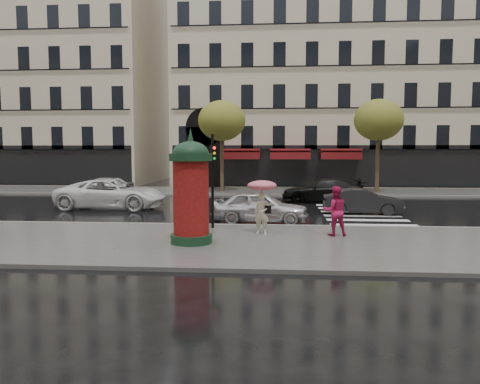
# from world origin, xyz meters

# --- Properties ---
(ground) EXTENTS (160.00, 160.00, 0.00)m
(ground) POSITION_xyz_m (0.00, 0.00, 0.00)
(ground) COLOR black
(ground) RESTS_ON ground
(near_sidewalk) EXTENTS (90.00, 7.00, 0.12)m
(near_sidewalk) POSITION_xyz_m (0.00, -0.50, 0.06)
(near_sidewalk) COLOR #474744
(near_sidewalk) RESTS_ON ground
(far_sidewalk) EXTENTS (90.00, 6.00, 0.12)m
(far_sidewalk) POSITION_xyz_m (0.00, 19.00, 0.06)
(far_sidewalk) COLOR #474744
(far_sidewalk) RESTS_ON ground
(near_kerb) EXTENTS (90.00, 0.25, 0.14)m
(near_kerb) POSITION_xyz_m (0.00, 3.00, 0.07)
(near_kerb) COLOR slate
(near_kerb) RESTS_ON ground
(far_kerb) EXTENTS (90.00, 0.25, 0.14)m
(far_kerb) POSITION_xyz_m (0.00, 16.00, 0.07)
(far_kerb) COLOR slate
(far_kerb) RESTS_ON ground
(zebra_crossing) EXTENTS (3.60, 11.75, 0.01)m
(zebra_crossing) POSITION_xyz_m (6.00, 9.60, 0.01)
(zebra_crossing) COLOR silver
(zebra_crossing) RESTS_ON ground
(bldg_far_corner) EXTENTS (26.00, 14.00, 22.90)m
(bldg_far_corner) POSITION_xyz_m (6.00, 30.00, 11.31)
(bldg_far_corner) COLOR #B7A88C
(bldg_far_corner) RESTS_ON ground
(bldg_far_left) EXTENTS (24.00, 14.00, 22.90)m
(bldg_far_left) POSITION_xyz_m (-22.00, 30.00, 11.31)
(bldg_far_left) COLOR #B7A88C
(bldg_far_left) RESTS_ON ground
(tree_far_left) EXTENTS (3.40, 3.40, 6.64)m
(tree_far_left) POSITION_xyz_m (-2.00, 18.00, 5.17)
(tree_far_left) COLOR #38281C
(tree_far_left) RESTS_ON ground
(tree_far_right) EXTENTS (3.40, 3.40, 6.64)m
(tree_far_right) POSITION_xyz_m (9.00, 18.00, 5.17)
(tree_far_right) COLOR #38281C
(tree_far_right) RESTS_ON ground
(woman_umbrella) EXTENTS (1.03, 1.03, 1.99)m
(woman_umbrella) POSITION_xyz_m (1.44, 0.91, 1.43)
(woman_umbrella) COLOR beige
(woman_umbrella) RESTS_ON near_sidewalk
(woman_red) EXTENTS (0.90, 0.73, 1.73)m
(woman_red) POSITION_xyz_m (4.00, 0.87, 0.99)
(woman_red) COLOR #B6164D
(woman_red) RESTS_ON near_sidewalk
(man_burgundy) EXTENTS (0.89, 0.58, 1.81)m
(man_burgundy) POSITION_xyz_m (-1.58, 2.40, 1.03)
(man_burgundy) COLOR #521014
(man_burgundy) RESTS_ON near_sidewalk
(morris_column) EXTENTS (1.37, 1.37, 3.69)m
(morris_column) POSITION_xyz_m (-0.77, -0.81, 1.89)
(morris_column) COLOR #13311D
(morris_column) RESTS_ON near_sidewalk
(traffic_light) EXTENTS (0.27, 0.35, 3.59)m
(traffic_light) POSITION_xyz_m (-0.46, 2.06, 2.29)
(traffic_light) COLOR black
(traffic_light) RESTS_ON near_sidewalk
(car_silver) EXTENTS (4.20, 1.94, 1.39)m
(car_silver) POSITION_xyz_m (1.27, 4.20, 0.70)
(car_silver) COLOR silver
(car_silver) RESTS_ON ground
(car_darkgrey) EXTENTS (3.85, 1.50, 1.25)m
(car_darkgrey) POSITION_xyz_m (6.12, 7.38, 0.62)
(car_darkgrey) COLOR black
(car_darkgrey) RESTS_ON ground
(car_white) EXTENTS (5.74, 2.73, 1.58)m
(car_white) POSITION_xyz_m (-6.73, 8.40, 0.79)
(car_white) COLOR white
(car_white) RESTS_ON ground
(car_black) EXTENTS (4.91, 2.15, 1.40)m
(car_black) POSITION_xyz_m (4.68, 12.56, 0.70)
(car_black) COLOR black
(car_black) RESTS_ON ground
(car_far_silver) EXTENTS (4.19, 2.09, 1.37)m
(car_far_silver) POSITION_xyz_m (-9.67, 15.00, 0.69)
(car_far_silver) COLOR silver
(car_far_silver) RESTS_ON ground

